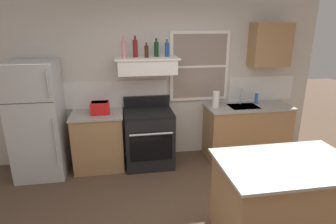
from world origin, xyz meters
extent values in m
cube|color=beige|center=(0.00, 2.23, 1.35)|extent=(5.40, 0.06, 2.70)
cube|color=silver|center=(-1.15, 2.19, 1.13)|extent=(2.50, 0.02, 0.44)
cube|color=silver|center=(1.80, 2.19, 1.13)|extent=(1.20, 0.02, 0.44)
cube|color=white|center=(0.65, 2.18, 1.55)|extent=(1.00, 0.04, 1.15)
cube|color=gray|center=(0.65, 2.17, 1.55)|extent=(0.90, 0.01, 1.05)
cube|color=white|center=(0.65, 2.16, 1.55)|extent=(0.90, 0.02, 0.04)
cube|color=#B7BABC|center=(-1.90, 1.84, 0.87)|extent=(0.70, 0.68, 1.74)
cube|color=#333333|center=(-1.90, 1.50, 1.23)|extent=(0.69, 0.00, 0.01)
cylinder|color=#A5A8AD|center=(-1.60, 1.47, 0.67)|extent=(0.02, 0.02, 0.67)
cylinder|color=#A5A8AD|center=(-1.60, 1.47, 1.48)|extent=(0.02, 0.02, 0.36)
cube|color=#9E754C|center=(-1.05, 1.90, 0.44)|extent=(0.76, 0.60, 0.88)
cube|color=#9E998E|center=(-1.05, 1.90, 0.90)|extent=(0.79, 0.63, 0.03)
cube|color=red|center=(-0.99, 1.87, 1.01)|extent=(0.28, 0.20, 0.19)
cube|color=black|center=(-0.99, 1.87, 1.09)|extent=(0.24, 0.16, 0.01)
cube|color=black|center=(-1.13, 1.87, 1.04)|extent=(0.02, 0.03, 0.02)
cube|color=black|center=(-0.25, 1.86, 0.43)|extent=(0.76, 0.64, 0.87)
cube|color=black|center=(-0.25, 1.86, 0.89)|extent=(0.76, 0.64, 0.04)
cube|color=black|center=(-0.25, 2.15, 1.00)|extent=(0.76, 0.06, 0.18)
cube|color=black|center=(-0.25, 1.54, 0.42)|extent=(0.65, 0.01, 0.40)
cylinder|color=silver|center=(-0.25, 1.50, 0.67)|extent=(0.65, 0.03, 0.03)
cube|color=white|center=(-0.25, 1.96, 1.61)|extent=(0.88, 0.48, 0.22)
cube|color=#262628|center=(-0.25, 1.74, 1.53)|extent=(0.75, 0.02, 0.04)
cube|color=white|center=(-0.25, 1.96, 1.73)|extent=(0.96, 0.52, 0.02)
cylinder|color=#C67F84|center=(-0.59, 1.91, 1.87)|extent=(0.07, 0.07, 0.25)
cylinder|color=#C67F84|center=(-0.59, 1.91, 2.03)|extent=(0.03, 0.03, 0.06)
cylinder|color=maroon|center=(-0.42, 1.99, 1.87)|extent=(0.07, 0.07, 0.25)
cylinder|color=maroon|center=(-0.42, 1.99, 2.03)|extent=(0.03, 0.03, 0.06)
cylinder|color=#381E0F|center=(-0.25, 1.92, 1.83)|extent=(0.06, 0.06, 0.17)
cylinder|color=#381E0F|center=(-0.25, 1.92, 1.94)|extent=(0.03, 0.03, 0.04)
cylinder|color=#143819|center=(-0.09, 2.01, 1.86)|extent=(0.07, 0.07, 0.22)
cylinder|color=#143819|center=(-0.09, 2.01, 1.99)|extent=(0.03, 0.03, 0.06)
cylinder|color=#1E478C|center=(0.07, 1.99, 1.85)|extent=(0.07, 0.07, 0.21)
cylinder|color=#1E478C|center=(0.07, 1.99, 1.98)|extent=(0.03, 0.03, 0.05)
cube|color=#9E754C|center=(1.45, 1.90, 0.44)|extent=(1.40, 0.60, 0.88)
cube|color=#9E998E|center=(1.45, 1.90, 0.90)|extent=(1.43, 0.63, 0.03)
cube|color=#B7BABC|center=(1.35, 1.88, 0.90)|extent=(0.48, 0.36, 0.01)
cylinder|color=silver|center=(1.35, 2.02, 1.05)|extent=(0.03, 0.03, 0.28)
cylinder|color=silver|center=(1.35, 1.94, 1.17)|extent=(0.02, 0.16, 0.02)
cylinder|color=white|center=(0.87, 1.90, 1.04)|extent=(0.11, 0.11, 0.27)
cylinder|color=blue|center=(1.63, 2.00, 1.00)|extent=(0.06, 0.06, 0.18)
cube|color=#9E754C|center=(0.97, -0.05, 0.44)|extent=(1.32, 0.82, 0.88)
cube|color=#9E998E|center=(0.97, -0.05, 0.90)|extent=(1.40, 0.90, 0.03)
cube|color=#9E754C|center=(1.80, 2.04, 1.90)|extent=(0.64, 0.32, 0.70)
camera|label=1|loc=(-0.65, -2.33, 2.25)|focal=29.91mm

